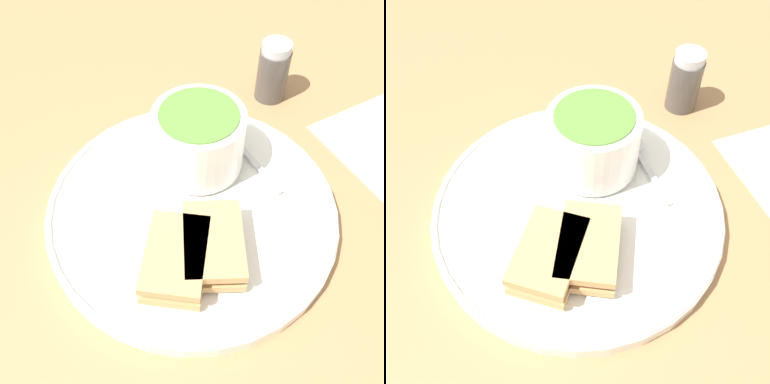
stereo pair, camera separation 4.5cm
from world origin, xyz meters
The scene contains 7 objects.
ground_plane centered at (0.00, 0.00, 0.00)m, with size 2.40×2.40×0.00m, color #9E754C.
plate centered at (0.00, 0.00, 0.01)m, with size 0.31×0.31×0.02m.
soup_bowl centered at (0.05, 0.03, 0.06)m, with size 0.10×0.10×0.07m.
spoon centered at (0.10, 0.01, 0.02)m, with size 0.06×0.11×0.01m.
sandwich_half_near centered at (-0.07, -0.03, 0.04)m, with size 0.10×0.09×0.03m.
sandwich_half_far centered at (-0.04, -0.05, 0.04)m, with size 0.10×0.10×0.03m.
salt_shaker centered at (0.22, 0.03, 0.04)m, with size 0.04×0.04×0.08m.
Camera 2 is at (-0.19, -0.20, 0.40)m, focal length 42.00 mm.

